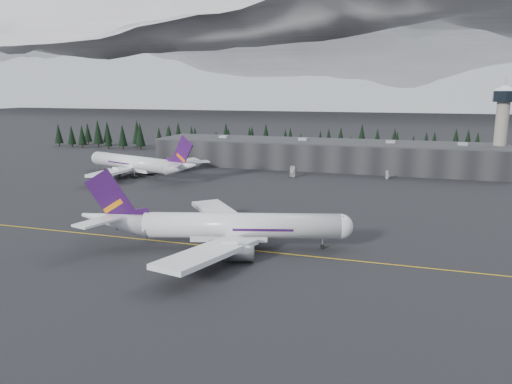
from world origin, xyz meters
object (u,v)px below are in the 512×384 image
(terminal, at_px, (324,154))
(gse_vehicle_a, at_px, (293,176))
(gse_vehicle_b, at_px, (387,178))
(control_tower, at_px, (502,120))
(jet_parked, at_px, (140,164))
(jet_main, at_px, (218,226))

(terminal, bearing_deg, gse_vehicle_a, -103.96)
(gse_vehicle_a, height_order, gse_vehicle_b, gse_vehicle_a)
(control_tower, bearing_deg, gse_vehicle_b, -149.57)
(terminal, distance_m, jet_parked, 84.26)
(gse_vehicle_b, bearing_deg, jet_main, -45.84)
(terminal, relative_size, jet_main, 2.58)
(control_tower, height_order, jet_main, control_tower)
(gse_vehicle_a, distance_m, gse_vehicle_b, 38.76)
(terminal, height_order, jet_main, jet_main)
(gse_vehicle_a, relative_size, gse_vehicle_b, 1.31)
(jet_main, bearing_deg, gse_vehicle_a, 77.57)
(jet_main, bearing_deg, jet_parked, 114.51)
(jet_main, relative_size, gse_vehicle_a, 12.60)
(terminal, height_order, gse_vehicle_a, terminal)
(jet_parked, xyz_separation_m, gse_vehicle_a, (62.11, 16.96, -4.61))
(terminal, relative_size, jet_parked, 2.58)
(terminal, relative_size, gse_vehicle_b, 42.47)
(jet_parked, height_order, gse_vehicle_b, jet_parked)
(jet_main, xyz_separation_m, gse_vehicle_b, (32.65, 104.31, -4.62))
(terminal, distance_m, jet_main, 127.47)
(terminal, bearing_deg, jet_parked, -145.78)
(control_tower, distance_m, gse_vehicle_a, 91.92)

